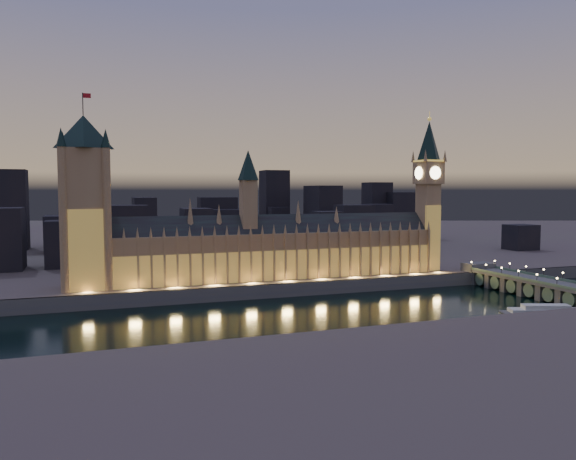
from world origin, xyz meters
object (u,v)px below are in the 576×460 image
object	(u,v)px
elizabeth_tower	(428,182)
river_boat	(546,310)
victoria_tower	(85,193)
westminster_bridge	(532,285)
palace_of_westminster	(279,248)

from	to	relation	value
elizabeth_tower	river_boat	distance (m)	125.03
victoria_tower	westminster_bridge	xyz separation A→B (m)	(246.66, -65.36, -54.53)
palace_of_westminster	victoria_tower	distance (m)	116.41
river_boat	elizabeth_tower	bearing A→B (deg)	89.80
river_boat	victoria_tower	bearing A→B (deg)	153.97
elizabeth_tower	river_boat	xyz separation A→B (m)	(-0.37, -106.28, -65.87)
victoria_tower	river_boat	bearing A→B (deg)	-26.03
palace_of_westminster	westminster_bridge	xyz separation A→B (m)	(135.38, -65.18, -20.39)
westminster_bridge	victoria_tower	bearing A→B (deg)	165.16
palace_of_westminster	elizabeth_tower	world-z (taller)	elizabeth_tower
westminster_bridge	river_boat	bearing A→B (deg)	-125.36
victoria_tower	elizabeth_tower	xyz separation A→B (m)	(218.00, 0.01, 6.91)
palace_of_westminster	river_boat	distance (m)	152.25
palace_of_westminster	river_boat	world-z (taller)	palace_of_westminster
victoria_tower	westminster_bridge	distance (m)	260.94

